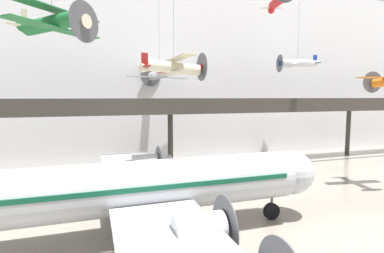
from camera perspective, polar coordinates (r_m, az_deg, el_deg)
The scene contains 8 objects.
hangar_back_wall at distance 46.40m, azimuth -6.29°, elevation 10.70°, with size 140.00×3.00×27.35m.
mezzanine_walkway at distance 38.78m, azimuth -3.82°, elevation 2.96°, with size 110.00×3.20×9.40m.
airliner_silver_main at distance 20.62m, azimuth -11.02°, elevation -11.47°, with size 28.78×32.51×10.27m.
suspended_plane_cream_biplane at distance 29.55m, azimuth -3.41°, elevation 11.19°, with size 6.45×7.90×11.91m.
suspended_plane_white_twin at distance 47.59m, azimuth 19.45°, elevation 11.30°, with size 6.16×7.43×10.02m.
suspended_plane_green_biplane at distance 27.93m, azimuth -24.99°, elevation 17.52°, with size 7.43×7.58×9.49m.
suspended_plane_red_highwing at distance 34.13m, azimuth 16.10°, elevation 22.05°, with size 6.35×5.39×4.93m.
suspended_plane_silver_racer at distance 41.17m, azimuth -6.21°, elevation 9.80°, with size 8.79×7.26×11.95m.
Camera 1 is at (-9.70, -10.52, 9.61)m, focal length 28.00 mm.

